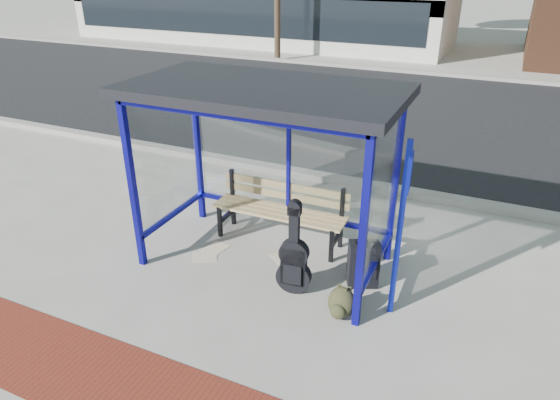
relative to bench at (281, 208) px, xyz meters
The scene contains 15 objects.
ground 0.81m from the bench, 84.88° to the right, with size 120.00×120.00×0.00m, color #B2ADA0.
brick_paver_strip 3.26m from the bench, 89.02° to the right, with size 60.00×1.00×0.01m, color maroon.
curb_near 2.33m from the bench, 88.61° to the left, with size 60.00×0.25×0.12m, color gray.
street_asphalt 7.40m from the bench, 89.57° to the left, with size 60.00×10.00×0.00m, color black.
curb_far 12.49m from the bench, 89.75° to the left, with size 60.00×0.25×0.12m, color gray.
far_sidewalk 14.39m from the bench, 89.78° to the left, with size 60.00×4.00×0.01m, color #B2ADA0.
bus_shelter 1.64m from the bench, 84.22° to the right, with size 3.30×1.80×2.42m.
bench is the anchor object (origin of this frame).
guitar_bag 1.28m from the bench, 58.57° to the right, with size 0.45×0.18×1.19m.
suitcase 1.55m from the bench, 23.24° to the right, with size 0.44×0.37×0.66m.
backpack 1.92m from the bench, 44.22° to the right, with size 0.32×0.30×0.38m.
sign_post 2.21m from the bench, 27.54° to the right, with size 0.10×0.27×2.13m.
newspaper_a 1.28m from the bench, 130.68° to the right, with size 0.34×0.27×0.01m, color white.
newspaper_b 1.10m from the bench, 139.88° to the right, with size 0.35×0.28×0.01m, color white.
newspaper_c 0.74m from the bench, 61.18° to the right, with size 0.34×0.27×0.01m, color white.
Camera 1 is at (2.57, -5.19, 3.78)m, focal length 32.00 mm.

